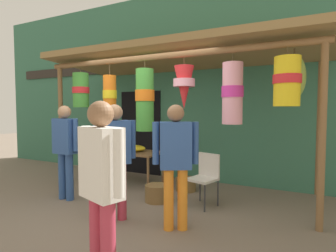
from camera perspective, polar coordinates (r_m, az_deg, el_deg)
The scene contains 12 objects.
ground_plane at distance 4.62m, azimuth -7.35°, elevation -16.37°, with size 30.00×30.00×0.00m, color #756656.
shop_facade at distance 6.34m, azimuth 4.05°, elevation 8.27°, with size 11.81×0.29×4.20m.
market_stall_canopy at distance 5.13m, azimuth 2.91°, elevation 11.76°, with size 5.12×2.23×2.68m.
display_table at distance 5.81m, azimuth -7.39°, elevation -5.91°, with size 1.22×0.69×0.70m.
flower_heap_on_table at distance 5.80m, azimuth -7.70°, elevation -4.51°, with size 0.68×0.48×0.13m.
folding_chair at distance 4.61m, azimuth 7.66°, elevation -9.88°, with size 0.50×0.50×0.84m.
wicker_basket_by_table at distance 4.84m, azimuth -2.35°, elevation -13.63°, with size 0.39×0.39×0.29m, color brown.
wicker_basket_spare at distance 5.46m, azimuth 3.69°, elevation -11.86°, with size 0.39×0.39×0.25m, color brown.
vendor_in_orange at distance 5.09m, azimuth -20.39°, elevation -3.58°, with size 0.59×0.23×1.63m.
customer_foreground at distance 3.57m, azimuth 1.58°, elevation -6.32°, with size 0.53×0.39×1.62m.
shopper_by_bananas at distance 2.47m, azimuth -13.51°, elevation -10.68°, with size 0.57×0.34×1.63m.
passerby_at_right at distance 3.94m, azimuth -10.82°, elevation -5.40°, with size 0.42×0.49×1.63m.
Camera 1 is at (2.47, -3.58, 1.56)m, focal length 29.63 mm.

